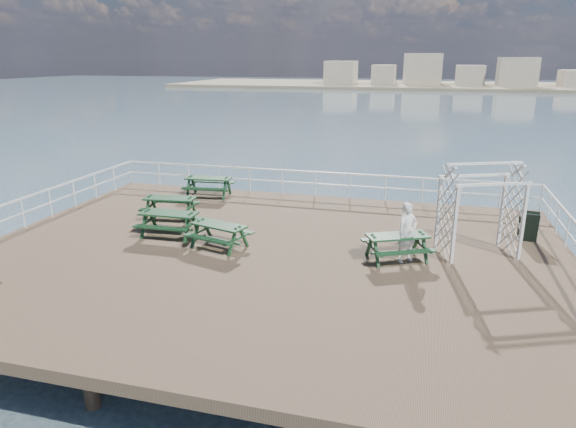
# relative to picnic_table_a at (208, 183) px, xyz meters

# --- Properties ---
(ground) EXTENTS (18.00, 14.00, 0.30)m
(ground) POSITION_rel_picnic_table_a_xyz_m (4.40, -5.68, -0.74)
(ground) COLOR brown
(ground) RESTS_ON ground
(sea_backdrop) EXTENTS (300.00, 300.00, 9.20)m
(sea_backdrop) POSITION_rel_picnic_table_a_xyz_m (16.94, 128.39, -1.10)
(sea_backdrop) COLOR #394F60
(sea_backdrop) RESTS_ON ground
(railing) EXTENTS (17.77, 13.76, 1.10)m
(railing) POSITION_rel_picnic_table_a_xyz_m (4.33, -3.11, 0.28)
(railing) COLOR white
(railing) RESTS_ON ground
(picnic_table_a) EXTENTS (2.04, 1.70, 0.93)m
(picnic_table_a) POSITION_rel_picnic_table_a_xyz_m (0.00, 0.00, 0.00)
(picnic_table_a) COLOR #14391B
(picnic_table_a) RESTS_ON ground
(picnic_table_b) EXTENTS (2.01, 1.70, 0.90)m
(picnic_table_b) POSITION_rel_picnic_table_a_xyz_m (-0.08, -3.29, -0.02)
(picnic_table_b) COLOR #14391B
(picnic_table_b) RESTS_ON ground
(picnic_table_c) EXTENTS (2.22, 2.06, 0.86)m
(picnic_table_c) POSITION_rel_picnic_table_a_xyz_m (8.24, -5.24, -0.04)
(picnic_table_c) COLOR #14391B
(picnic_table_c) RESTS_ON ground
(picnic_table_d) EXTENTS (1.89, 1.53, 0.91)m
(picnic_table_d) POSITION_rel_picnic_table_a_xyz_m (0.80, -5.06, -0.01)
(picnic_table_d) COLOR #14391B
(picnic_table_d) RESTS_ON ground
(picnic_table_e) EXTENTS (2.06, 1.83, 0.85)m
(picnic_table_e) POSITION_rel_picnic_table_a_xyz_m (2.82, -5.63, -0.05)
(picnic_table_e) COLOR #14391B
(picnic_table_e) RESTS_ON ground
(trellis_arbor) EXTENTS (2.56, 2.00, 2.82)m
(trellis_arbor) POSITION_rel_picnic_table_a_xyz_m (10.52, -4.19, 0.66)
(trellis_arbor) COLOR white
(trellis_arbor) RESTS_ON ground
(sandwich_board) EXTENTS (0.67, 0.54, 0.99)m
(sandwich_board) POSITION_rel_picnic_table_a_xyz_m (12.20, -2.54, -0.11)
(sandwich_board) COLOR black
(sandwich_board) RESTS_ON ground
(person) EXTENTS (0.76, 0.73, 1.76)m
(person) POSITION_rel_picnic_table_a_xyz_m (8.50, -5.29, 0.29)
(person) COLOR white
(person) RESTS_ON ground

